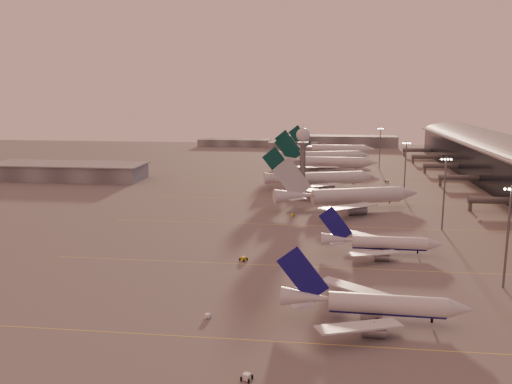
# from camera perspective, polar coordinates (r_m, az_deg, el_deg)

# --- Properties ---
(ground) EXTENTS (700.00, 700.00, 0.00)m
(ground) POSITION_cam_1_polar(r_m,az_deg,el_deg) (138.91, 0.80, -8.99)
(ground) COLOR #605D5D
(ground) RESTS_ON ground
(taxiway_markings) EXTENTS (180.00, 185.25, 0.02)m
(taxiway_markings) POSITION_cam_1_polar(r_m,az_deg,el_deg) (192.45, 11.59, -3.59)
(taxiway_markings) COLOR #D8CA4C
(taxiway_markings) RESTS_ON ground
(hangar) EXTENTS (82.00, 27.00, 8.50)m
(hangar) POSITION_cam_1_polar(r_m,az_deg,el_deg) (304.52, -19.16, 2.09)
(hangar) COLOR #5C5E63
(hangar) RESTS_ON ground
(radar_tower) EXTENTS (6.40, 6.40, 31.10)m
(radar_tower) POSITION_cam_1_polar(r_m,az_deg,el_deg) (251.51, 4.96, 4.77)
(radar_tower) COLOR #595C61
(radar_tower) RESTS_ON ground
(mast_a) EXTENTS (3.60, 0.56, 25.00)m
(mast_a) POSITION_cam_1_polar(r_m,az_deg,el_deg) (141.10, 24.99, -3.87)
(mast_a) COLOR #595C61
(mast_a) RESTS_ON ground
(mast_b) EXTENTS (3.60, 0.56, 25.00)m
(mast_b) POSITION_cam_1_polar(r_m,az_deg,el_deg) (192.31, 19.21, 0.20)
(mast_b) COLOR #595C61
(mast_b) RESTS_ON ground
(mast_c) EXTENTS (3.60, 0.56, 25.00)m
(mast_c) POSITION_cam_1_polar(r_m,az_deg,el_deg) (244.90, 15.43, 2.56)
(mast_c) COLOR #595C61
(mast_c) RESTS_ON ground
(mast_d) EXTENTS (3.60, 0.56, 25.00)m
(mast_d) POSITION_cam_1_polar(r_m,az_deg,el_deg) (333.37, 12.91, 4.75)
(mast_d) COLOR #595C61
(mast_d) RESTS_ON ground
(distant_horizon) EXTENTS (165.00, 37.50, 9.00)m
(distant_horizon) POSITION_cam_1_polar(r_m,az_deg,el_deg) (457.31, 5.63, 5.28)
(distant_horizon) COLOR #5C5E63
(distant_horizon) RESTS_ON ground
(narrowbody_near) EXTENTS (39.18, 31.26, 15.30)m
(narrowbody_near) POSITION_cam_1_polar(r_m,az_deg,el_deg) (115.67, 12.25, -11.76)
(narrowbody_near) COLOR silver
(narrowbody_near) RESTS_ON ground
(narrowbody_mid) EXTENTS (35.20, 28.13, 13.76)m
(narrowbody_mid) POSITION_cam_1_polar(r_m,az_deg,el_deg) (161.19, 12.98, -5.42)
(narrowbody_mid) COLOR silver
(narrowbody_mid) RESTS_ON ground
(widebody_white) EXTENTS (58.75, 46.33, 21.42)m
(widebody_white) POSITION_cam_1_polar(r_m,az_deg,el_deg) (219.65, 9.62, -0.76)
(widebody_white) COLOR silver
(widebody_white) RESTS_ON ground
(greentail_a) EXTENTS (54.71, 43.47, 20.62)m
(greentail_a) POSITION_cam_1_polar(r_m,az_deg,el_deg) (263.07, 6.85, 1.19)
(greentail_a) COLOR silver
(greentail_a) RESTS_ON ground
(greentail_b) EXTENTS (59.50, 48.08, 21.62)m
(greentail_b) POSITION_cam_1_polar(r_m,az_deg,el_deg) (320.65, 7.39, 2.92)
(greentail_b) COLOR silver
(greentail_b) RESTS_ON ground
(greentail_c) EXTENTS (59.96, 47.71, 22.43)m
(greentail_c) POSITION_cam_1_polar(r_m,az_deg,el_deg) (346.77, 7.11, 3.53)
(greentail_c) COLOR silver
(greentail_c) RESTS_ON ground
(greentail_d) EXTENTS (61.26, 49.51, 22.26)m
(greentail_d) POSITION_cam_1_polar(r_m,az_deg,el_deg) (389.81, 8.03, 4.29)
(greentail_d) COLOR silver
(greentail_d) RESTS_ON ground
(gsv_truck_a) EXTENTS (4.95, 4.49, 1.99)m
(gsv_truck_a) POSITION_cam_1_polar(r_m,az_deg,el_deg) (115.96, -4.94, -12.60)
(gsv_truck_a) COLOR white
(gsv_truck_a) RESTS_ON ground
(gsv_tug_near) EXTENTS (3.30, 4.27, 1.08)m
(gsv_tug_near) POSITION_cam_1_polar(r_m,az_deg,el_deg) (93.60, -0.98, -18.92)
(gsv_tug_near) COLOR white
(gsv_tug_near) RESTS_ON ground
(gsv_tug_mid) EXTENTS (4.67, 4.10, 1.14)m
(gsv_tug_mid) POSITION_cam_1_polar(r_m,az_deg,el_deg) (151.52, -1.33, -7.06)
(gsv_tug_mid) COLOR gold
(gsv_tug_mid) RESTS_ON ground
(gsv_truck_b) EXTENTS (6.49, 3.39, 2.49)m
(gsv_truck_b) POSITION_cam_1_polar(r_m,az_deg,el_deg) (176.86, 15.43, -4.61)
(gsv_truck_b) COLOR white
(gsv_truck_b) RESTS_ON ground
(gsv_truck_c) EXTENTS (4.66, 5.12, 2.07)m
(gsv_truck_c) POSITION_cam_1_polar(r_m,az_deg,el_deg) (203.80, 3.96, -2.29)
(gsv_truck_c) COLOR gold
(gsv_truck_c) RESTS_ON ground
(gsv_catering_b) EXTENTS (5.37, 3.72, 4.04)m
(gsv_catering_b) POSITION_cam_1_polar(r_m,az_deg,el_deg) (212.00, 22.48, -2.32)
(gsv_catering_b) COLOR white
(gsv_catering_b) RESTS_ON ground
(gsv_tug_far) EXTENTS (2.66, 3.49, 0.88)m
(gsv_tug_far) POSITION_cam_1_polar(r_m,az_deg,el_deg) (242.53, 4.87, -0.35)
(gsv_tug_far) COLOR white
(gsv_tug_far) RESTS_ON ground
(gsv_tug_hangar) EXTENTS (4.04, 2.87, 1.05)m
(gsv_tug_hangar) POSITION_cam_1_polar(r_m,az_deg,el_deg) (286.86, 13.61, 1.13)
(gsv_tug_hangar) COLOR white
(gsv_tug_hangar) RESTS_ON ground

